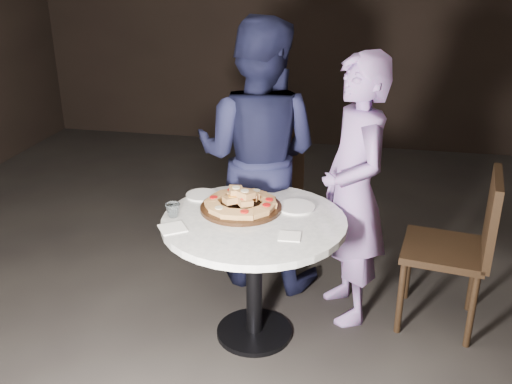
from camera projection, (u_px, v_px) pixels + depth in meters
The scene contains 13 objects.
floor at pixel (235, 323), 3.33m from camera, with size 7.00×7.00×0.00m, color black.
table at pixel (254, 242), 3.01m from camera, with size 1.27×1.27×0.72m.
serving_board at pixel (241, 208), 3.06m from camera, with size 0.44×0.44×0.02m, color black.
focaccia_pile at pixel (241, 201), 3.05m from camera, with size 0.39×0.38×0.10m.
plate_left at pixel (202, 195), 3.24m from camera, with size 0.18×0.18×0.01m, color white.
plate_right at pixel (296, 207), 3.08m from camera, with size 0.20×0.20×0.01m, color white.
water_glass at pixel (173, 210), 2.97m from camera, with size 0.08×0.08×0.07m, color silver.
napkin_near at pixel (173, 228), 2.85m from camera, with size 0.13×0.13×0.01m, color white.
napkin_far at pixel (290, 236), 2.77m from camera, with size 0.11×0.11×0.01m, color white.
chair_far at pixel (272, 172), 4.04m from camera, with size 0.50×0.52×0.97m.
chair_right at pixel (463, 241), 3.12m from camera, with size 0.52×0.50×0.94m.
diner_navy at pixel (258, 156), 3.52m from camera, with size 0.82×0.64×1.68m, color black.
diner_teal at pixel (354, 192), 3.16m from camera, with size 0.56×0.37×1.55m, color #8369A9.
Camera 1 is at (0.67, -2.70, 1.99)m, focal length 40.00 mm.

